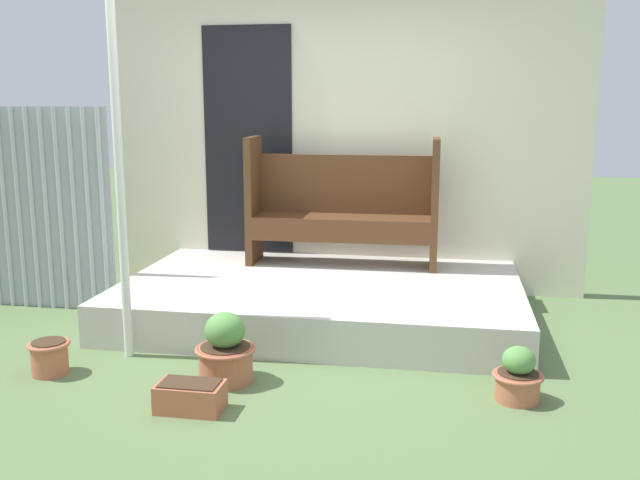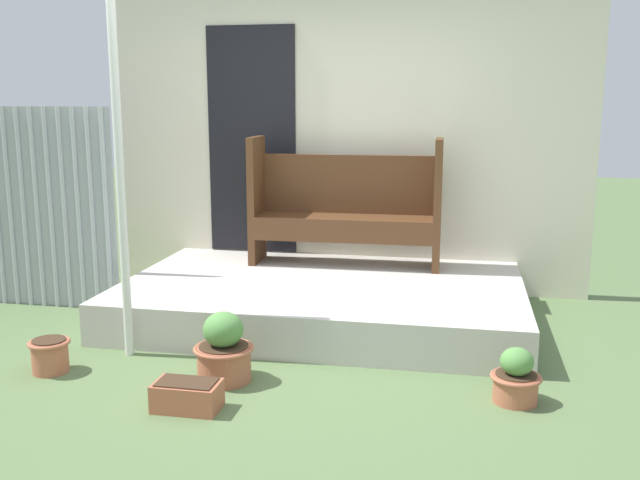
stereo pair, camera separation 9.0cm
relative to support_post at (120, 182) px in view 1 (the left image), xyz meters
The scene contains 9 objects.
ground_plane 1.56m from the support_post, ahead, with size 24.00×24.00×0.00m, color #5B7547.
porch_slab 1.83m from the support_post, 42.21° to the left, with size 3.03×1.91×0.30m.
house_wall 2.28m from the support_post, 61.56° to the left, with size 4.23×0.08×2.60m.
support_post is the anchor object (origin of this frame).
bench 2.06m from the support_post, 53.94° to the left, with size 1.59×0.43×1.07m.
flower_pot_left 1.17m from the support_post, 131.37° to the right, with size 0.26×0.26×0.21m.
flower_pot_middle 1.28m from the support_post, 21.75° to the right, with size 0.37×0.37×0.43m.
flower_pot_right 2.70m from the support_post, ahead, with size 0.29×0.29×0.32m.
planter_box_rect 1.49m from the support_post, 46.38° to the right, with size 0.36×0.21×0.16m.
Camera 1 is at (1.02, -4.28, 1.69)m, focal length 40.00 mm.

